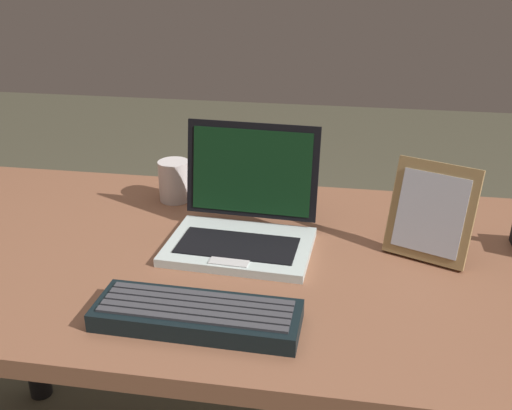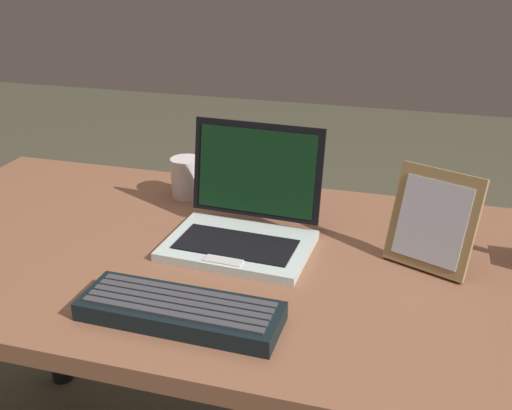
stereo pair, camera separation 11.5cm
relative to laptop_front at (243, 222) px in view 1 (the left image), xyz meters
name	(u,v)px [view 1 (the left image)]	position (x,y,z in m)	size (l,w,h in m)	color
desk	(254,299)	(0.03, -0.05, -0.15)	(1.60, 0.75, 0.74)	brown
laptop_front	(243,222)	(0.00, 0.00, 0.00)	(0.30, 0.25, 0.23)	#B5C3C0
external_keyboard	(197,315)	(-0.02, -0.29, -0.03)	(0.34, 0.12, 0.04)	black
photo_frame	(431,213)	(0.36, 0.00, 0.05)	(0.17, 0.12, 0.19)	olive
coffee_mug	(175,181)	(-0.20, 0.19, 0.00)	(0.11, 0.07, 0.10)	silver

